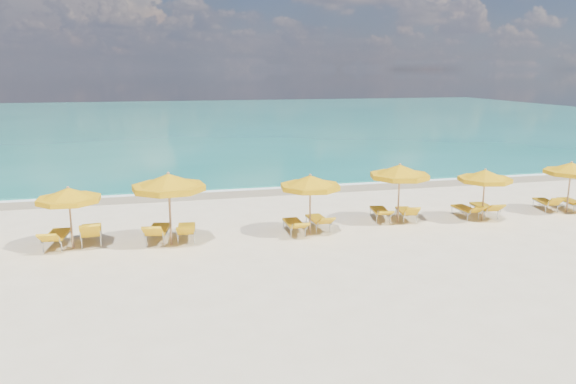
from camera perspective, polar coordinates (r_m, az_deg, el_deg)
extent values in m
plane|color=beige|center=(20.38, 1.01, -4.17)|extent=(120.00, 120.00, 0.00)
cube|color=#136F62|center=(67.32, -9.60, 7.23)|extent=(120.00, 80.00, 0.30)
cube|color=tan|center=(27.38, -2.96, 0.11)|extent=(120.00, 2.60, 0.01)
cube|color=white|center=(28.15, -3.27, 0.44)|extent=(120.00, 1.20, 0.03)
cube|color=white|center=(36.36, -15.22, 2.74)|extent=(14.00, 0.36, 0.05)
cube|color=white|center=(45.19, 3.03, 4.96)|extent=(18.00, 0.30, 0.05)
cylinder|color=tan|center=(19.71, -21.22, -2.57)|extent=(0.06, 0.06, 2.02)
cone|color=#E1A20B|center=(19.52, -21.41, -0.16)|extent=(2.66, 2.66, 0.40)
cylinder|color=#E1A20B|center=(19.56, -21.37, -0.73)|extent=(2.68, 2.68, 0.16)
sphere|color=tan|center=(19.48, -21.46, 0.43)|extent=(0.09, 0.09, 0.09)
cylinder|color=tan|center=(19.14, -11.91, -1.83)|extent=(0.07, 0.07, 2.40)
cone|color=#E1A20B|center=(18.92, -12.05, 1.13)|extent=(2.99, 2.99, 0.48)
cylinder|color=#E1A20B|center=(18.97, -12.01, 0.44)|extent=(3.02, 3.02, 0.19)
sphere|color=tan|center=(18.88, -12.08, 1.86)|extent=(0.11, 0.11, 0.11)
cylinder|color=tan|center=(19.99, 2.25, -1.38)|extent=(0.07, 0.07, 2.11)
cone|color=#E1A20B|center=(19.80, 2.27, 1.12)|extent=(2.65, 2.65, 0.42)
cylinder|color=#E1A20B|center=(19.84, 2.27, 0.53)|extent=(2.68, 2.68, 0.17)
sphere|color=tan|center=(19.76, 2.28, 1.73)|extent=(0.09, 0.09, 0.09)
cylinder|color=tan|center=(21.92, 11.19, -0.23)|extent=(0.07, 0.07, 2.22)
cone|color=#E1A20B|center=(21.74, 11.29, 2.18)|extent=(2.58, 2.58, 0.44)
cylinder|color=#E1A20B|center=(21.78, 11.26, 1.61)|extent=(2.60, 2.60, 0.18)
sphere|color=tan|center=(21.71, 11.31, 2.77)|extent=(0.10, 0.10, 0.10)
cylinder|color=tan|center=(23.06, 19.24, -0.37)|extent=(0.06, 0.06, 1.99)
cone|color=#E1A20B|center=(22.90, 19.39, 1.67)|extent=(2.38, 2.38, 0.40)
cylinder|color=#E1A20B|center=(22.93, 19.36, 1.19)|extent=(2.40, 2.40, 0.16)
sphere|color=tan|center=(22.86, 19.43, 2.17)|extent=(0.09, 0.09, 0.09)
cylinder|color=tan|center=(25.75, 26.64, 0.35)|extent=(0.06, 0.06, 2.06)
cone|color=#E1A20B|center=(25.61, 26.83, 2.25)|extent=(2.60, 2.60, 0.41)
cylinder|color=#E1A20B|center=(25.64, 26.78, 1.81)|extent=(2.62, 2.62, 0.16)
sphere|color=tan|center=(25.57, 26.87, 2.71)|extent=(0.09, 0.09, 0.09)
cube|color=#E1A70D|center=(20.33, -22.38, -4.01)|extent=(0.76, 1.43, 0.08)
cube|color=#E1A70D|center=(19.39, -23.12, -4.30)|extent=(0.67, 0.66, 0.41)
cube|color=#E1A70D|center=(20.39, -19.36, -3.67)|extent=(0.75, 1.49, 0.09)
cube|color=#E1A70D|center=(19.39, -19.46, -3.74)|extent=(0.68, 0.60, 0.53)
cube|color=#E1A70D|center=(19.90, -13.00, -3.69)|extent=(0.90, 1.51, 0.09)
cube|color=#E1A70D|center=(18.92, -13.56, -3.90)|extent=(0.74, 0.70, 0.47)
cube|color=#E1A70D|center=(19.91, -10.28, -3.65)|extent=(0.71, 1.36, 0.08)
cube|color=#E1A70D|center=(18.99, -10.39, -3.89)|extent=(0.63, 0.61, 0.41)
cube|color=#E1A70D|center=(20.35, 0.59, -3.14)|extent=(0.57, 1.26, 0.08)
cube|color=#E1A70D|center=(19.48, 1.26, -3.45)|extent=(0.56, 0.57, 0.33)
cube|color=#E1A70D|center=(20.90, 3.01, -2.74)|extent=(0.62, 1.28, 0.08)
cube|color=#E1A70D|center=(20.06, 3.86, -2.95)|extent=(0.59, 0.58, 0.36)
cube|color=#E1A70D|center=(22.44, 9.31, -1.84)|extent=(0.76, 1.33, 0.08)
cube|color=#E1A70D|center=(21.57, 9.85, -2.12)|extent=(0.65, 0.66, 0.30)
cube|color=#E1A70D|center=(22.60, 11.86, -1.88)|extent=(0.73, 1.27, 0.07)
cube|color=#E1A70D|center=(21.79, 12.48, -1.93)|extent=(0.61, 0.56, 0.42)
cube|color=#E1A70D|center=(23.58, 17.51, -1.60)|extent=(0.59, 1.23, 0.07)
cube|color=#E1A70D|center=(22.87, 18.69, -1.70)|extent=(0.56, 0.54, 0.37)
cube|color=#E1A70D|center=(24.00, 19.24, -1.40)|extent=(0.72, 1.37, 0.08)
cube|color=#E1A70D|center=(23.17, 20.30, -1.53)|extent=(0.65, 0.63, 0.39)
cube|color=#E1A70D|center=(26.06, 24.65, -0.87)|extent=(0.76, 1.28, 0.07)
cube|color=#E1A70D|center=(25.32, 25.51, -0.89)|extent=(0.62, 0.58, 0.41)
cube|color=#E1A70D|center=(26.58, 26.77, -0.83)|extent=(0.66, 1.25, 0.07)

